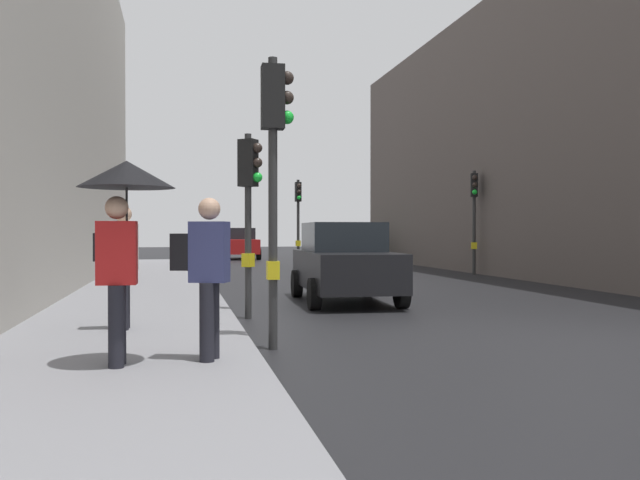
{
  "coord_description": "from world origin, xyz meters",
  "views": [
    {
      "loc": [
        -5.85,
        -8.71,
        1.56
      ],
      "look_at": [
        -1.88,
        10.11,
        1.32
      ],
      "focal_mm": 37.83,
      "sensor_mm": 36.0,
      "label": 1
    }
  ],
  "objects_px": {
    "traffic_light_mid_street": "(474,203)",
    "car_red_sedan": "(240,243)",
    "pedestrian_with_grey_backpack": "(205,268)",
    "pedestrian_with_umbrella": "(124,205)",
    "pedestrian_with_black_backpack": "(120,259)",
    "car_green_estate": "(340,245)",
    "traffic_light_far_median": "(298,207)",
    "traffic_light_near_right": "(249,191)",
    "traffic_light_near_left": "(275,149)",
    "car_dark_suv": "(345,262)"
  },
  "relations": [
    {
      "from": "car_dark_suv",
      "to": "traffic_light_mid_street",
      "type": "bearing_deg",
      "value": 49.95
    },
    {
      "from": "traffic_light_mid_street",
      "to": "car_red_sedan",
      "type": "xyz_separation_m",
      "value": [
        -7.03,
        15.77,
        -1.71
      ]
    },
    {
      "from": "traffic_light_near_left",
      "to": "pedestrian_with_umbrella",
      "type": "distance_m",
      "value": 2.51
    },
    {
      "from": "car_red_sedan",
      "to": "pedestrian_with_umbrella",
      "type": "distance_m",
      "value": 31.38
    },
    {
      "from": "pedestrian_with_black_backpack",
      "to": "pedestrian_with_grey_backpack",
      "type": "bearing_deg",
      "value": -66.84
    },
    {
      "from": "pedestrian_with_grey_backpack",
      "to": "traffic_light_far_median",
      "type": "bearing_deg",
      "value": 77.26
    },
    {
      "from": "traffic_light_far_median",
      "to": "traffic_light_mid_street",
      "type": "relative_size",
      "value": 1.01
    },
    {
      "from": "pedestrian_with_umbrella",
      "to": "pedestrian_with_grey_backpack",
      "type": "bearing_deg",
      "value": 9.89
    },
    {
      "from": "traffic_light_near_right",
      "to": "car_green_estate",
      "type": "bearing_deg",
      "value": 72.31
    },
    {
      "from": "car_red_sedan",
      "to": "car_green_estate",
      "type": "height_order",
      "value": "same"
    },
    {
      "from": "pedestrian_with_umbrella",
      "to": "pedestrian_with_black_backpack",
      "type": "height_order",
      "value": "pedestrian_with_umbrella"
    },
    {
      "from": "traffic_light_far_median",
      "to": "car_red_sedan",
      "type": "distance_m",
      "value": 10.05
    },
    {
      "from": "car_dark_suv",
      "to": "pedestrian_with_black_backpack",
      "type": "xyz_separation_m",
      "value": [
        -4.42,
        -4.46,
        0.29
      ]
    },
    {
      "from": "traffic_light_near_left",
      "to": "car_red_sedan",
      "type": "distance_m",
      "value": 29.7
    },
    {
      "from": "traffic_light_mid_street",
      "to": "pedestrian_with_umbrella",
      "type": "bearing_deg",
      "value": -125.69
    },
    {
      "from": "traffic_light_near_left",
      "to": "pedestrian_with_grey_backpack",
      "type": "relative_size",
      "value": 2.18
    },
    {
      "from": "traffic_light_far_median",
      "to": "car_red_sedan",
      "type": "bearing_deg",
      "value": 99.58
    },
    {
      "from": "traffic_light_near_left",
      "to": "car_green_estate",
      "type": "relative_size",
      "value": 0.9
    },
    {
      "from": "traffic_light_mid_street",
      "to": "car_red_sedan",
      "type": "distance_m",
      "value": 17.35
    },
    {
      "from": "traffic_light_near_right",
      "to": "traffic_light_near_left",
      "type": "distance_m",
      "value": 3.22
    },
    {
      "from": "traffic_light_near_right",
      "to": "pedestrian_with_grey_backpack",
      "type": "relative_size",
      "value": 1.87
    },
    {
      "from": "pedestrian_with_black_backpack",
      "to": "traffic_light_mid_street",
      "type": "bearing_deg",
      "value": 48.2
    },
    {
      "from": "car_green_estate",
      "to": "pedestrian_with_umbrella",
      "type": "distance_m",
      "value": 27.98
    },
    {
      "from": "traffic_light_mid_street",
      "to": "car_green_estate",
      "type": "xyz_separation_m",
      "value": [
        -2.26,
        11.22,
        -1.71
      ]
    },
    {
      "from": "traffic_light_near_right",
      "to": "car_red_sedan",
      "type": "xyz_separation_m",
      "value": [
        2.19,
        26.37,
        -1.4
      ]
    },
    {
      "from": "car_green_estate",
      "to": "traffic_light_far_median",
      "type": "bearing_deg",
      "value": -120.94
    },
    {
      "from": "traffic_light_near_left",
      "to": "traffic_light_near_right",
      "type": "bearing_deg",
      "value": 90.06
    },
    {
      "from": "traffic_light_far_median",
      "to": "traffic_light_near_left",
      "type": "bearing_deg",
      "value": -100.96
    },
    {
      "from": "pedestrian_with_umbrella",
      "to": "traffic_light_near_left",
      "type": "bearing_deg",
      "value": 40.52
    },
    {
      "from": "traffic_light_near_left",
      "to": "car_dark_suv",
      "type": "xyz_separation_m",
      "value": [
        2.36,
        5.64,
        -1.78
      ]
    },
    {
      "from": "traffic_light_mid_street",
      "to": "car_red_sedan",
      "type": "bearing_deg",
      "value": 114.02
    },
    {
      "from": "traffic_light_far_median",
      "to": "traffic_light_near_left",
      "type": "height_order",
      "value": "traffic_light_near_left"
    },
    {
      "from": "car_red_sedan",
      "to": "pedestrian_with_black_backpack",
      "type": "relative_size",
      "value": 2.39
    },
    {
      "from": "pedestrian_with_umbrella",
      "to": "pedestrian_with_grey_backpack",
      "type": "xyz_separation_m",
      "value": [
        0.85,
        0.15,
        -0.68
      ]
    },
    {
      "from": "pedestrian_with_umbrella",
      "to": "pedestrian_with_grey_backpack",
      "type": "distance_m",
      "value": 1.09
    },
    {
      "from": "car_dark_suv",
      "to": "pedestrian_with_grey_backpack",
      "type": "relative_size",
      "value": 2.42
    },
    {
      "from": "car_dark_suv",
      "to": "car_red_sedan",
      "type": "height_order",
      "value": "same"
    },
    {
      "from": "car_red_sedan",
      "to": "pedestrian_with_black_backpack",
      "type": "height_order",
      "value": "pedestrian_with_black_backpack"
    },
    {
      "from": "traffic_light_near_left",
      "to": "pedestrian_with_black_backpack",
      "type": "xyz_separation_m",
      "value": [
        -2.06,
        1.19,
        -1.49
      ]
    },
    {
      "from": "traffic_light_near_left",
      "to": "pedestrian_with_umbrella",
      "type": "bearing_deg",
      "value": -139.48
    },
    {
      "from": "traffic_light_far_median",
      "to": "pedestrian_with_umbrella",
      "type": "bearing_deg",
      "value": -104.79
    },
    {
      "from": "car_green_estate",
      "to": "pedestrian_with_umbrella",
      "type": "xyz_separation_m",
      "value": [
        -8.76,
        -26.56,
        0.96
      ]
    },
    {
      "from": "traffic_light_mid_street",
      "to": "pedestrian_with_grey_backpack",
      "type": "distance_m",
      "value": 18.34
    },
    {
      "from": "car_red_sedan",
      "to": "pedestrian_with_grey_backpack",
      "type": "bearing_deg",
      "value": -95.8
    },
    {
      "from": "traffic_light_far_median",
      "to": "pedestrian_with_grey_backpack",
      "type": "distance_m",
      "value": 21.78
    },
    {
      "from": "car_red_sedan",
      "to": "pedestrian_with_grey_backpack",
      "type": "height_order",
      "value": "pedestrian_with_grey_backpack"
    },
    {
      "from": "car_dark_suv",
      "to": "pedestrian_with_grey_backpack",
      "type": "distance_m",
      "value": 7.79
    },
    {
      "from": "pedestrian_with_umbrella",
      "to": "traffic_light_near_right",
      "type": "bearing_deg",
      "value": 69.19
    },
    {
      "from": "pedestrian_with_umbrella",
      "to": "car_dark_suv",
      "type": "bearing_deg",
      "value": 59.9
    },
    {
      "from": "pedestrian_with_umbrella",
      "to": "pedestrian_with_grey_backpack",
      "type": "height_order",
      "value": "pedestrian_with_umbrella"
    }
  ]
}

